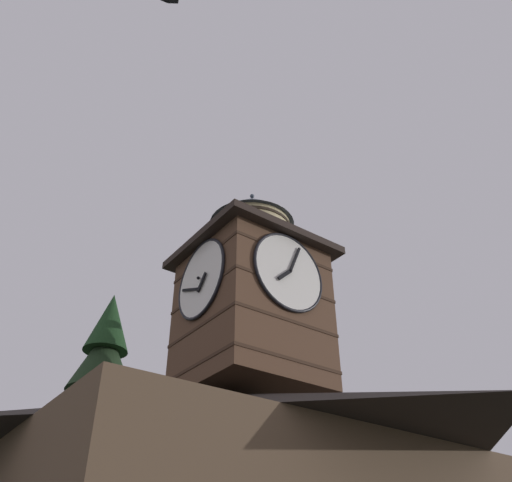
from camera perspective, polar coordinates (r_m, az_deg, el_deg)
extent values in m
pyramid|color=black|center=(15.88, -2.92, -19.61)|extent=(12.52, 12.47, 2.25)
cube|color=brown|center=(17.25, -0.48, -8.68)|extent=(3.74, 3.74, 4.62)
cube|color=#3C291C|center=(16.58, -0.51, -14.18)|extent=(3.78, 3.78, 0.10)
cube|color=#3C291C|center=(17.00, -0.49, -10.52)|extent=(3.78, 3.78, 0.10)
cube|color=#3C291C|center=(17.49, -0.47, -7.04)|extent=(3.78, 3.78, 0.10)
cube|color=#3C291C|center=(18.04, -0.46, -3.76)|extent=(3.78, 3.78, 0.10)
cylinder|color=white|center=(16.38, 3.42, -3.28)|extent=(2.54, 0.10, 2.54)
torus|color=black|center=(16.36, 3.47, -3.24)|extent=(2.64, 0.10, 2.64)
cube|color=black|center=(16.07, 3.02, -3.54)|extent=(0.55, 0.04, 0.52)
cube|color=black|center=(16.67, 4.12, -1.92)|extent=(0.48, 0.04, 0.99)
sphere|color=black|center=(16.30, 3.66, -3.12)|extent=(0.10, 0.10, 0.10)
cylinder|color=white|center=(16.79, -5.75, -3.99)|extent=(0.10, 2.54, 2.54)
torus|color=black|center=(16.78, -5.82, -3.96)|extent=(0.10, 2.64, 2.64)
cube|color=black|center=(16.47, -5.72, -4.32)|extent=(0.04, 0.50, 0.56)
cube|color=black|center=(17.03, -6.92, -5.08)|extent=(0.04, 1.00, 0.45)
sphere|color=black|center=(16.74, -6.07, -3.87)|extent=(0.10, 0.10, 0.10)
cube|color=#2D231E|center=(18.41, -0.45, -1.81)|extent=(4.44, 4.44, 0.25)
cylinder|color=#D1BC84|center=(18.82, -0.44, 0.11)|extent=(2.68, 2.68, 1.23)
cylinder|color=#2D2319|center=(18.59, -0.44, -0.94)|extent=(2.74, 2.74, 0.10)
cylinder|color=#2D2319|center=(18.82, -0.44, 0.11)|extent=(2.74, 2.74, 0.10)
cylinder|color=#2D2319|center=(19.05, -0.43, 1.13)|extent=(2.74, 2.74, 0.10)
cone|color=#384251|center=(19.53, -0.42, 3.10)|extent=(2.98, 2.98, 1.22)
sphere|color=#424C5B|center=(19.96, -0.41, 4.72)|extent=(0.16, 0.16, 0.16)
cone|color=#17381C|center=(20.38, -17.01, -19.67)|extent=(3.77, 3.77, 2.55)
cone|color=#193E1E|center=(20.73, -16.36, -16.02)|extent=(3.07, 3.07, 2.24)
cone|color=#1D301A|center=(21.27, -15.64, -11.71)|extent=(2.37, 2.37, 2.56)
cone|color=#1A391B|center=(21.82, -15.06, -8.22)|extent=(1.67, 1.67, 2.38)
ellipsoid|color=black|center=(18.21, -9.17, 23.68)|extent=(0.19, 0.24, 0.12)
cube|color=black|center=(18.21, -8.65, 23.62)|extent=(0.34, 0.25, 0.12)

